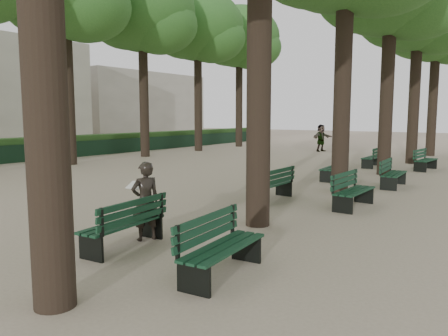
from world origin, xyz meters
The scene contains 19 objects.
ground centered at (0.00, 0.00, 0.00)m, with size 120.00×120.00×0.00m, color tan.
tree_central_4 centered at (1.50, 18.00, 7.65)m, with size 6.00×6.00×9.95m.
tree_central_5 centered at (1.50, 23.00, 7.65)m, with size 6.00×6.00×9.95m.
tree_far_3 centered at (-12.00, 13.00, 8.14)m, with size 6.00×6.00×10.45m.
tree_far_4 centered at (-12.00, 18.00, 8.14)m, with size 6.00×6.00×10.45m.
tree_far_5 centered at (-12.00, 23.00, 8.14)m, with size 6.00×6.00×10.45m.
bench_left_0 centered at (0.37, 0.16, 0.27)m, with size 0.73×1.85×0.92m.
bench_left_1 centered at (0.37, 5.67, 0.27)m, with size 0.59×1.81×0.92m.
bench_left_2 centered at (0.37, 10.43, 0.27)m, with size 0.71×1.84×0.92m.
bench_left_3 centered at (0.37, 15.30, 0.27)m, with size 0.60×1.81×0.92m.
bench_right_0 centered at (2.63, 0.07, 0.27)m, with size 0.73×1.84×0.92m.
bench_right_1 centered at (2.63, 5.98, 0.27)m, with size 0.61×1.81×0.92m.
bench_right_2 centered at (2.63, 10.00, 0.27)m, with size 0.66×1.83×0.92m.
bench_right_3 centered at (2.63, 15.47, 0.27)m, with size 0.73×1.84×0.92m.
man_with_map centered at (0.32, 0.78, 0.76)m, with size 0.70×0.68×1.53m.
pedestrian_e centered at (-5.05, 22.31, 0.89)m, with size 1.66×0.36×1.79m, color #262628.
fence centered at (-15.00, 11.00, 0.45)m, with size 0.08×42.00×0.90m, color black.
hedge centered at (-15.70, 11.00, 0.60)m, with size 1.20×42.00×1.20m, color #1E4317.
building_far centered at (-33.00, 30.00, 3.50)m, with size 12.00×16.00×7.00m, color #B7B2A3.
Camera 1 is at (6.26, -5.09, 2.40)m, focal length 35.00 mm.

